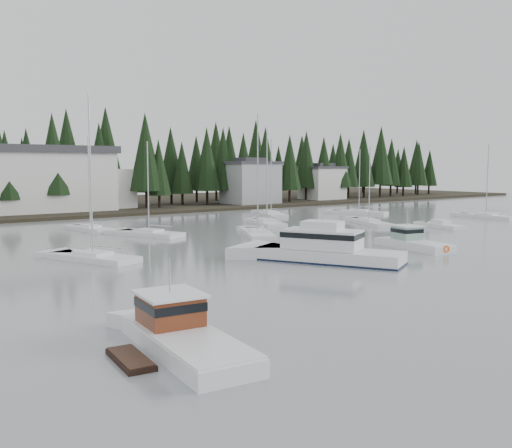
{
  "coord_description": "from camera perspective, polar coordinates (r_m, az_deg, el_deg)",
  "views": [
    {
      "loc": [
        -33.28,
        -14.78,
        8.0
      ],
      "look_at": [
        -0.41,
        28.37,
        2.5
      ],
      "focal_mm": 40.0,
      "sensor_mm": 36.0,
      "label": 1
    }
  ],
  "objects": [
    {
      "name": "sailboat_5",
      "position": [
        80.84,
        11.2,
        0.04
      ],
      "size": [
        6.6,
        10.93,
        11.29
      ],
      "rotation": [
        0.0,
        0.0,
        1.16
      ],
      "color": "white",
      "rests_on": "ground"
    },
    {
      "name": "sailboat_6",
      "position": [
        73.84,
        -16.22,
        -0.6
      ],
      "size": [
        3.29,
        8.32,
        12.11
      ],
      "rotation": [
        0.0,
        0.0,
        1.68
      ],
      "color": "white",
      "rests_on": "ground"
    },
    {
      "name": "cabin_cruiser_center",
      "position": [
        48.32,
        7.09,
        -2.83
      ],
      "size": [
        8.99,
        12.74,
        5.3
      ],
      "rotation": [
        0.0,
        0.0,
        2.04
      ],
      "color": "white",
      "rests_on": "ground"
    },
    {
      "name": "lobster_boat_teal",
      "position": [
        57.51,
        15.58,
        -1.91
      ],
      "size": [
        4.11,
        8.0,
        4.24
      ],
      "rotation": [
        0.0,
        0.0,
        1.37
      ],
      "color": "white",
      "rests_on": "ground"
    },
    {
      "name": "sailboat_7",
      "position": [
        50.74,
        -15.98,
        -3.41
      ],
      "size": [
        5.94,
        9.13,
        14.56
      ],
      "rotation": [
        0.0,
        0.0,
        1.95
      ],
      "color": "white",
      "rests_on": "ground"
    },
    {
      "name": "sailboat_3",
      "position": [
        97.83,
        10.24,
        1.04
      ],
      "size": [
        5.88,
        9.86,
        11.42
      ],
      "rotation": [
        0.0,
        0.0,
        1.94
      ],
      "color": "white",
      "rests_on": "ground"
    },
    {
      "name": "sailboat_0",
      "position": [
        67.11,
        -10.65,
        -1.11
      ],
      "size": [
        5.91,
        9.0,
        11.39
      ],
      "rotation": [
        0.0,
        0.0,
        1.96
      ],
      "color": "white",
      "rests_on": "ground"
    },
    {
      "name": "house_east_a",
      "position": [
        115.84,
        -0.55,
        4.26
      ],
      "size": [
        10.6,
        8.48,
        9.25
      ],
      "color": "#999EA0",
      "rests_on": "ground"
    },
    {
      "name": "sailboat_2",
      "position": [
        66.05,
        0.17,
        -1.1
      ],
      "size": [
        7.23,
        10.05,
        14.51
      ],
      "rotation": [
        0.0,
        0.0,
        1.07
      ],
      "color": "white",
      "rests_on": "ground"
    },
    {
      "name": "sailboat_1",
      "position": [
        93.08,
        1.51,
        0.9
      ],
      "size": [
        6.15,
        9.82,
        12.89
      ],
      "rotation": [
        0.0,
        0.0,
        1.2
      ],
      "color": "white",
      "rests_on": "ground"
    },
    {
      "name": "house_east_b",
      "position": [
        131.64,
        6.64,
        4.19
      ],
      "size": [
        9.54,
        7.42,
        8.25
      ],
      "color": "silver",
      "rests_on": "ground"
    },
    {
      "name": "lobster_boat_brown",
      "position": [
        25.59,
        -7.6,
        -11.3
      ],
      "size": [
        5.24,
        9.2,
        4.41
      ],
      "rotation": [
        0.0,
        0.0,
        1.45
      ],
      "color": "white",
      "rests_on": "ground"
    },
    {
      "name": "runabout_1",
      "position": [
        63.46,
        6.74,
        -1.37
      ],
      "size": [
        3.01,
        5.77,
        1.42
      ],
      "rotation": [
        0.0,
        0.0,
        1.72
      ],
      "color": "white",
      "rests_on": "ground"
    },
    {
      "name": "conifer_treeline",
      "position": [
        106.44,
        -18.97,
        1.16
      ],
      "size": [
        200.0,
        22.0,
        20.0
      ],
      "primitive_type": null,
      "color": "black",
      "rests_on": "ground"
    },
    {
      "name": "far_shore_land",
      "position": [
        116.91,
        -20.67,
        1.49
      ],
      "size": [
        240.0,
        54.0,
        1.0
      ],
      "primitive_type": "cube",
      "color": "black",
      "rests_on": "ground"
    },
    {
      "name": "harbor_inn",
      "position": [
        101.77,
        -20.01,
        4.19
      ],
      "size": [
        29.5,
        11.5,
        10.9
      ],
      "color": "silver",
      "rests_on": "ground"
    },
    {
      "name": "sailboat_10",
      "position": [
        78.3,
        1.1,
        -0.02
      ],
      "size": [
        5.69,
        9.32,
        13.67
      ],
      "rotation": [
        0.0,
        0.0,
        1.23
      ],
      "color": "white",
      "rests_on": "ground"
    },
    {
      "name": "runabout_2",
      "position": [
        78.52,
        17.99,
        -0.25
      ],
      "size": [
        3.67,
        7.27,
        1.42
      ],
      "rotation": [
        0.0,
        0.0,
        1.35
      ],
      "color": "white",
      "rests_on": "ground"
    },
    {
      "name": "sailboat_4",
      "position": [
        95.64,
        22.0,
        0.61
      ],
      "size": [
        2.79,
        9.36,
        11.88
      ],
      "rotation": [
        0.0,
        0.0,
        1.53
      ],
      "color": "white",
      "rests_on": "ground"
    }
  ]
}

